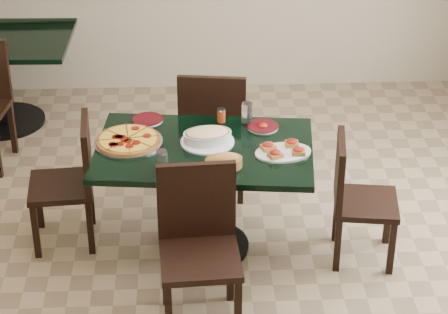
{
  "coord_description": "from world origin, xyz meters",
  "views": [
    {
      "loc": [
        -0.08,
        -4.4,
        3.35
      ],
      "look_at": [
        0.12,
        0.0,
        0.83
      ],
      "focal_mm": 70.0,
      "sensor_mm": 36.0,
      "label": 1
    }
  ],
  "objects_px": {
    "chair_near": "(198,238)",
    "chair_right": "(354,194)",
    "chair_left": "(73,176)",
    "bruschetta_platter": "(283,150)",
    "main_table": "(204,173)",
    "chair_far": "(213,126)",
    "lasagna_casserole": "(207,136)",
    "pepperoni_pizza": "(128,140)",
    "bread_basket": "(224,162)"
  },
  "relations": [
    {
      "from": "chair_near",
      "to": "chair_right",
      "type": "relative_size",
      "value": 1.13
    },
    {
      "from": "chair_right",
      "to": "chair_left",
      "type": "distance_m",
      "value": 1.78
    },
    {
      "from": "chair_left",
      "to": "bruschetta_platter",
      "type": "xyz_separation_m",
      "value": [
        1.31,
        -0.24,
        0.29
      ]
    },
    {
      "from": "main_table",
      "to": "chair_far",
      "type": "distance_m",
      "value": 0.66
    },
    {
      "from": "chair_far",
      "to": "chair_right",
      "type": "distance_m",
      "value": 1.16
    },
    {
      "from": "lasagna_casserole",
      "to": "chair_right",
      "type": "bearing_deg",
      "value": -19.62
    },
    {
      "from": "main_table",
      "to": "chair_far",
      "type": "xyz_separation_m",
      "value": [
        0.08,
        0.66,
        -0.02
      ]
    },
    {
      "from": "pepperoni_pizza",
      "to": "bread_basket",
      "type": "relative_size",
      "value": 1.72
    },
    {
      "from": "chair_far",
      "to": "chair_near",
      "type": "relative_size",
      "value": 1.03
    },
    {
      "from": "chair_left",
      "to": "pepperoni_pizza",
      "type": "height_order",
      "value": "chair_left"
    },
    {
      "from": "chair_far",
      "to": "lasagna_casserole",
      "type": "height_order",
      "value": "chair_far"
    },
    {
      "from": "chair_near",
      "to": "lasagna_casserole",
      "type": "bearing_deg",
      "value": 80.6
    },
    {
      "from": "main_table",
      "to": "bread_basket",
      "type": "height_order",
      "value": "bread_basket"
    },
    {
      "from": "bruschetta_platter",
      "to": "chair_right",
      "type": "bearing_deg",
      "value": -13.92
    },
    {
      "from": "main_table",
      "to": "chair_near",
      "type": "relative_size",
      "value": 1.48
    },
    {
      "from": "bread_basket",
      "to": "bruschetta_platter",
      "type": "bearing_deg",
      "value": 11.09
    },
    {
      "from": "bread_basket",
      "to": "chair_near",
      "type": "bearing_deg",
      "value": -122.73
    },
    {
      "from": "lasagna_casserole",
      "to": "bread_basket",
      "type": "relative_size",
      "value": 1.34
    },
    {
      "from": "chair_near",
      "to": "bread_basket",
      "type": "bearing_deg",
      "value": 64.81
    },
    {
      "from": "chair_right",
      "to": "lasagna_casserole",
      "type": "bearing_deg",
      "value": 86.21
    },
    {
      "from": "chair_near",
      "to": "lasagna_casserole",
      "type": "height_order",
      "value": "chair_near"
    },
    {
      "from": "chair_near",
      "to": "bruschetta_platter",
      "type": "distance_m",
      "value": 0.8
    },
    {
      "from": "chair_left",
      "to": "pepperoni_pizza",
      "type": "xyz_separation_m",
      "value": [
        0.37,
        -0.06,
        0.29
      ]
    },
    {
      "from": "pepperoni_pizza",
      "to": "lasagna_casserole",
      "type": "relative_size",
      "value": 1.28
    },
    {
      "from": "bruschetta_platter",
      "to": "main_table",
      "type": "bearing_deg",
      "value": 157.52
    },
    {
      "from": "chair_left",
      "to": "pepperoni_pizza",
      "type": "relative_size",
      "value": 2.02
    },
    {
      "from": "bread_basket",
      "to": "chair_left",
      "type": "bearing_deg",
      "value": 146.63
    },
    {
      "from": "chair_left",
      "to": "lasagna_casserole",
      "type": "height_order",
      "value": "chair_left"
    },
    {
      "from": "chair_right",
      "to": "pepperoni_pizza",
      "type": "relative_size",
      "value": 1.96
    },
    {
      "from": "chair_right",
      "to": "bruschetta_platter",
      "type": "bearing_deg",
      "value": 94.35
    },
    {
      "from": "bruschetta_platter",
      "to": "bread_basket",
      "type": "bearing_deg",
      "value": -168.42
    },
    {
      "from": "chair_far",
      "to": "bruschetta_platter",
      "type": "distance_m",
      "value": 0.88
    },
    {
      "from": "chair_left",
      "to": "bruschetta_platter",
      "type": "bearing_deg",
      "value": 75.19
    },
    {
      "from": "main_table",
      "to": "bread_basket",
      "type": "distance_m",
      "value": 0.35
    },
    {
      "from": "chair_right",
      "to": "bruschetta_platter",
      "type": "height_order",
      "value": "chair_right"
    },
    {
      "from": "chair_near",
      "to": "pepperoni_pizza",
      "type": "distance_m",
      "value": 0.87
    },
    {
      "from": "pepperoni_pizza",
      "to": "bruschetta_platter",
      "type": "height_order",
      "value": "bruschetta_platter"
    },
    {
      "from": "chair_left",
      "to": "bread_basket",
      "type": "xyz_separation_m",
      "value": [
        0.95,
        -0.39,
        0.31
      ]
    },
    {
      "from": "chair_left",
      "to": "pepperoni_pizza",
      "type": "bearing_deg",
      "value": 76.41
    },
    {
      "from": "chair_left",
      "to": "bruschetta_platter",
      "type": "relative_size",
      "value": 2.25
    },
    {
      "from": "chair_left",
      "to": "lasagna_casserole",
      "type": "relative_size",
      "value": 2.6
    },
    {
      "from": "chair_far",
      "to": "bread_basket",
      "type": "bearing_deg",
      "value": 98.92
    },
    {
      "from": "main_table",
      "to": "pepperoni_pizza",
      "type": "relative_size",
      "value": 3.29
    },
    {
      "from": "chair_left",
      "to": "chair_right",
      "type": "bearing_deg",
      "value": 76.96
    },
    {
      "from": "chair_far",
      "to": "pepperoni_pizza",
      "type": "bearing_deg",
      "value": 53.69
    },
    {
      "from": "chair_right",
      "to": "chair_left",
      "type": "bearing_deg",
      "value": 89.12
    },
    {
      "from": "chair_right",
      "to": "bread_basket",
      "type": "relative_size",
      "value": 3.38
    },
    {
      "from": "chair_far",
      "to": "chair_right",
      "type": "relative_size",
      "value": 1.16
    },
    {
      "from": "chair_right",
      "to": "bread_basket",
      "type": "xyz_separation_m",
      "value": [
        -0.82,
        -0.12,
        0.32
      ]
    },
    {
      "from": "lasagna_casserole",
      "to": "chair_near",
      "type": "bearing_deg",
      "value": -104.01
    }
  ]
}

